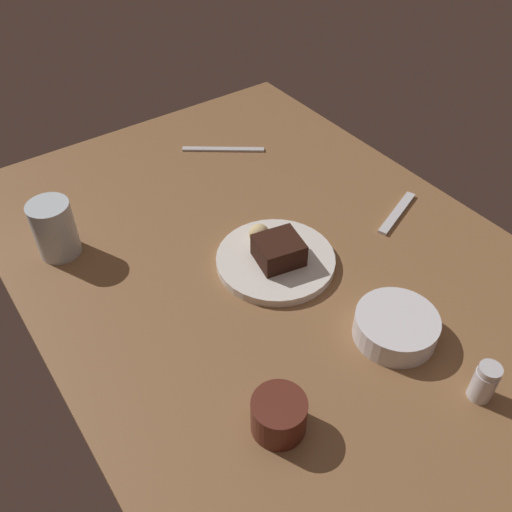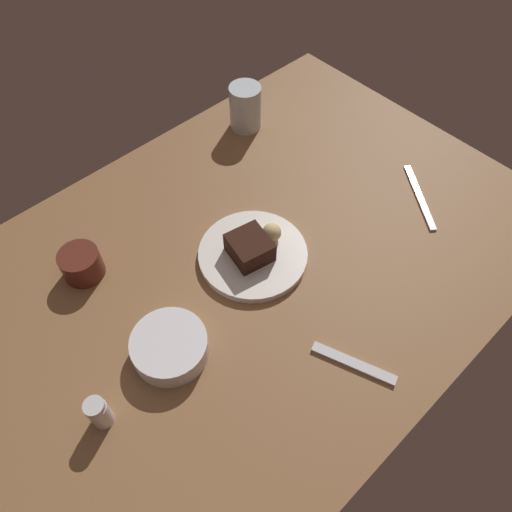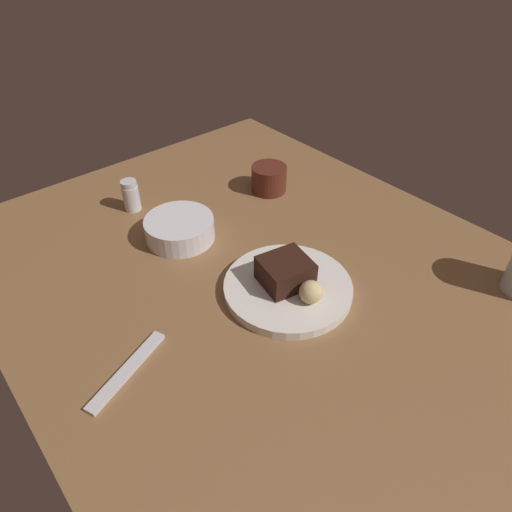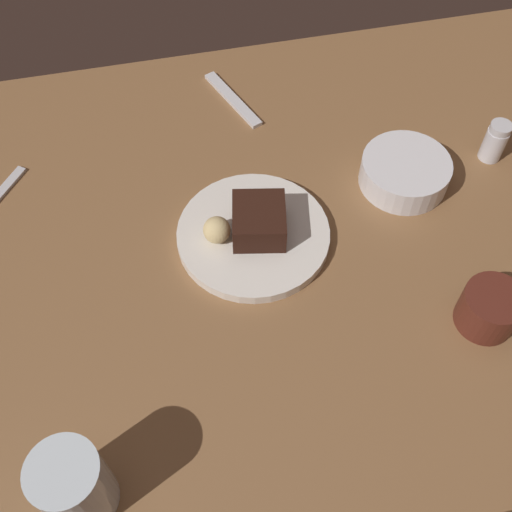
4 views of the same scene
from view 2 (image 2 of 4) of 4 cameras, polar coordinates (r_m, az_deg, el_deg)
dining_table at (r=98.78cm, az=-0.36°, el=-0.61°), size 120.00×84.00×3.00cm
dessert_plate at (r=96.65cm, az=-0.51°, el=-0.04°), size 21.58×21.58×1.60cm
chocolate_cake_slice at (r=94.01cm, az=-0.61°, el=0.88°), size 8.65×9.11×4.46cm
bread_roll at (r=96.96cm, az=1.80°, el=2.81°), size 3.80×3.80×3.80cm
salt_shaker at (r=83.47cm, az=-17.80°, el=-16.94°), size 3.44×3.44×6.69cm
water_glass at (r=121.83cm, az=-1.25°, el=16.88°), size 7.58×7.58×10.91cm
side_bowl at (r=86.49cm, az=-9.98°, el=-10.34°), size 13.23×13.23×4.31cm
coffee_cup at (r=98.74cm, az=-19.61°, el=-0.89°), size 7.72×7.72×5.81cm
dessert_spoon at (r=87.54cm, az=11.27°, el=-12.15°), size 7.16×14.62×0.70cm
butter_knife at (r=113.27cm, az=18.47°, el=6.56°), size 12.42×16.11×0.50cm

